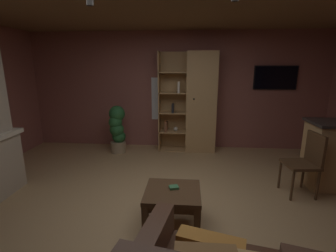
{
  "coord_description": "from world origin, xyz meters",
  "views": [
    {
      "loc": [
        0.26,
        -2.75,
        1.83
      ],
      "look_at": [
        0.0,
        0.4,
        1.05
      ],
      "focal_mm": 26.11,
      "sensor_mm": 36.0,
      "label": 1
    }
  ],
  "objects": [
    {
      "name": "potted_floor_plant",
      "position": [
        -1.23,
        2.18,
        0.53
      ],
      "size": [
        0.34,
        0.37,
        1.02
      ],
      "color": "#9E896B",
      "rests_on": "ground"
    },
    {
      "name": "window_pane_back",
      "position": [
        -0.22,
        2.7,
        1.11
      ],
      "size": [
        0.68,
        0.01,
        0.95
      ],
      "primitive_type": "cube",
      "color": "white"
    },
    {
      "name": "track_light_spot_1",
      "position": [
        -0.79,
        -0.04,
        2.49
      ],
      "size": [
        0.07,
        0.07,
        0.09
      ],
      "primitive_type": "cylinder",
      "color": "black"
    },
    {
      "name": "wall_mounted_tv",
      "position": [
        2.1,
        2.67,
        1.59
      ],
      "size": [
        0.89,
        0.06,
        0.5
      ],
      "color": "black"
    },
    {
      "name": "wall_back",
      "position": [
        0.0,
        2.74,
        1.28
      ],
      "size": [
        6.65,
        0.06,
        2.56
      ],
      "primitive_type": "cube",
      "color": "#8E544C",
      "rests_on": "ground"
    },
    {
      "name": "table_book_0",
      "position": [
        0.12,
        -0.19,
        0.47
      ],
      "size": [
        0.12,
        0.11,
        0.03
      ],
      "primitive_type": "cube",
      "rotation": [
        0.0,
        0.0,
        0.29
      ],
      "color": "#387247",
      "rests_on": "coffee_table"
    },
    {
      "name": "dining_chair",
      "position": [
        1.96,
        0.66,
        0.53
      ],
      "size": [
        0.47,
        0.47,
        0.92
      ],
      "color": "#4C331E",
      "rests_on": "ground"
    },
    {
      "name": "coffee_table",
      "position": [
        0.11,
        -0.24,
        0.36
      ],
      "size": [
        0.63,
        0.58,
        0.45
      ],
      "color": "#4C331E",
      "rests_on": "ground"
    },
    {
      "name": "floor",
      "position": [
        0.0,
        0.0,
        -0.01
      ],
      "size": [
        6.53,
        5.41,
        0.02
      ],
      "primitive_type": "cube",
      "color": "tan",
      "rests_on": "ground"
    },
    {
      "name": "bookshelf_cabinet",
      "position": [
        0.46,
        2.46,
        1.05
      ],
      "size": [
        1.22,
        0.41,
        2.12
      ],
      "color": "tan",
      "rests_on": "ground"
    }
  ]
}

